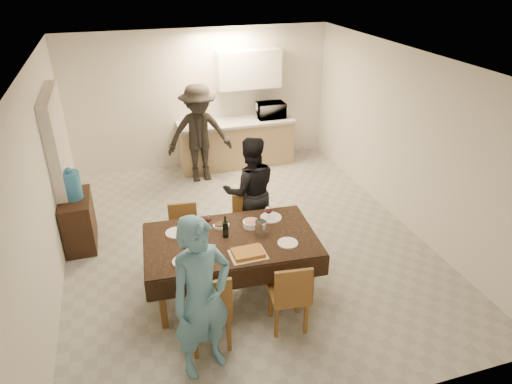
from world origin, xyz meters
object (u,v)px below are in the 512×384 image
Objects in this scene: person_far at (250,191)px; wine_bottle at (225,227)px; water_jug at (71,185)px; savoury_tart at (248,253)px; person_near at (202,299)px; person_kitchen at (199,134)px; water_pitcher at (261,229)px; dining_table at (231,241)px; console at (79,221)px; microwave at (271,110)px.

wine_bottle is at bearing 64.71° from person_far.
water_jug is 2.40m from wine_bottle.
savoury_tart is (1.92, -2.05, -0.14)m from water_jug.
person_near is (-0.65, -0.67, 0.06)m from savoury_tart.
person_far is at bearing -14.69° from water_jug.
person_kitchen is at bearing 37.80° from water_jug.
person_near is (-0.90, -1.00, -0.01)m from water_pitcher.
water_pitcher is at bearing 85.37° from person_far.
person_far is 2.25m from person_kitchen.
water_pitcher is at bearing 27.68° from person_near.
console is (-1.82, 1.67, -0.37)m from dining_table.
person_near is at bearing -65.00° from water_jug.
water_pitcher is (2.17, -1.72, -0.06)m from water_jug.
dining_table is at bearing 68.02° from person_far.
water_jug is 2.77m from water_pitcher.
console is 2.02× the size of savoury_tart.
person_kitchen is at bearing 89.36° from dining_table.
dining_table is 5.18× the size of savoury_tart.
console is 1.50× the size of microwave.
person_far is at bearing -14.69° from console.
console is 2.89× the size of wine_bottle.
person_kitchen is at bearing 16.71° from microwave.
person_kitchen is (2.08, 1.61, -0.05)m from water_jug.
person_near is (-0.50, -1.10, -0.05)m from wine_bottle.
water_jug reaches higher than water_pitcher.
water_pitcher is 1.12m from person_far.
microwave reaches higher than wine_bottle.
console is 3.04m from person_near.
person_far is (1.10, 2.10, -0.07)m from person_near.
water_jug is 3.00m from person_near.
savoury_tart is 0.22× the size of person_kitchen.
person_kitchen reaches higher than dining_table.
person_kitchen reaches higher than wine_bottle.
dining_table is 1.16× the size of person_kitchen.
person_far is (0.55, 1.05, 0.06)m from dining_table.
person_kitchen is at bearing 87.48° from savoury_tart.
savoury_tart is 0.25× the size of person_far.
dining_table is at bearing 171.87° from water_pitcher.
console is at bearing 0.00° from water_jug.
savoury_tart is (1.92, -2.05, 0.43)m from console.
water_pitcher reaches higher than savoury_tart.
wine_bottle is (1.77, -1.62, -0.02)m from water_jug.
console is at bearing 141.33° from dining_table.
person_far reaches higher than wine_bottle.
water_jug is 2.81m from savoury_tart.
microwave is 0.31× the size of person_near.
dining_table is at bearing 42.03° from person_near.
person_near reaches higher than wine_bottle.
wine_bottle reaches higher than dining_table.
wine_bottle is at bearing 109.23° from savoury_tart.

